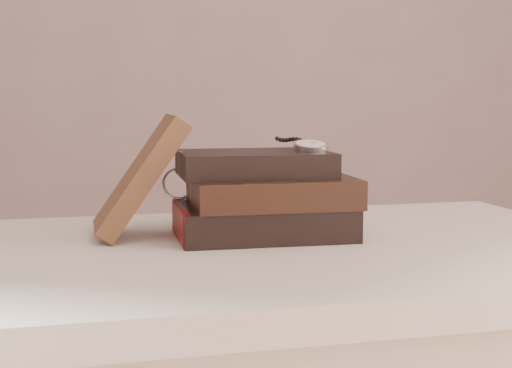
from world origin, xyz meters
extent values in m
cube|color=silver|center=(0.00, 0.35, 0.73)|extent=(1.00, 0.60, 0.04)
cube|color=white|center=(0.00, 0.35, 0.67)|extent=(0.88, 0.49, 0.08)
cube|color=black|center=(0.02, 0.41, 0.77)|extent=(0.25, 0.18, 0.05)
cube|color=#F6E6C9|center=(0.02, 0.41, 0.77)|extent=(0.24, 0.16, 0.04)
cube|color=gold|center=(-0.10, 0.44, 0.77)|extent=(0.01, 0.01, 0.05)
cube|color=maroon|center=(-0.10, 0.41, 0.77)|extent=(0.02, 0.15, 0.05)
cube|color=black|center=(0.03, 0.40, 0.82)|extent=(0.23, 0.17, 0.04)
cube|color=#F6E6C9|center=(0.03, 0.40, 0.82)|extent=(0.23, 0.15, 0.03)
cube|color=gold|center=(-0.08, 0.43, 0.82)|extent=(0.01, 0.01, 0.04)
cube|color=black|center=(0.01, 0.42, 0.85)|extent=(0.22, 0.16, 0.04)
cube|color=#F6E6C9|center=(0.01, 0.42, 0.85)|extent=(0.21, 0.14, 0.03)
cube|color=gold|center=(-0.09, 0.44, 0.85)|extent=(0.01, 0.01, 0.04)
cube|color=#412819|center=(-0.15, 0.45, 0.84)|extent=(0.13, 0.12, 0.17)
cylinder|color=silver|center=(0.08, 0.39, 0.88)|extent=(0.05, 0.05, 0.02)
cylinder|color=white|center=(0.08, 0.39, 0.88)|extent=(0.04, 0.04, 0.01)
torus|color=silver|center=(0.08, 0.39, 0.88)|extent=(0.05, 0.05, 0.01)
cylinder|color=silver|center=(0.08, 0.42, 0.88)|extent=(0.01, 0.01, 0.01)
cube|color=black|center=(0.08, 0.40, 0.88)|extent=(0.00, 0.01, 0.00)
cube|color=black|center=(0.08, 0.39, 0.88)|extent=(0.01, 0.00, 0.00)
sphere|color=black|center=(0.08, 0.43, 0.88)|extent=(0.01, 0.01, 0.01)
sphere|color=black|center=(0.08, 0.44, 0.88)|extent=(0.01, 0.01, 0.01)
sphere|color=black|center=(0.08, 0.45, 0.88)|extent=(0.01, 0.01, 0.01)
sphere|color=black|center=(0.08, 0.46, 0.88)|extent=(0.01, 0.01, 0.01)
sphere|color=black|center=(0.07, 0.47, 0.88)|extent=(0.01, 0.01, 0.01)
sphere|color=black|center=(0.07, 0.48, 0.88)|extent=(0.01, 0.01, 0.01)
sphere|color=black|center=(0.07, 0.49, 0.88)|extent=(0.01, 0.01, 0.01)
sphere|color=black|center=(0.07, 0.50, 0.88)|extent=(0.01, 0.01, 0.01)
sphere|color=black|center=(0.07, 0.51, 0.88)|extent=(0.01, 0.01, 0.01)
torus|color=silver|center=(-0.09, 0.49, 0.82)|extent=(0.05, 0.02, 0.05)
torus|color=silver|center=(-0.04, 0.49, 0.82)|extent=(0.05, 0.02, 0.05)
cylinder|color=silver|center=(-0.07, 0.49, 0.82)|extent=(0.01, 0.00, 0.00)
cylinder|color=silver|center=(-0.11, 0.54, 0.81)|extent=(0.01, 0.11, 0.03)
cylinder|color=silver|center=(-0.02, 0.54, 0.81)|extent=(0.01, 0.11, 0.03)
camera|label=1|loc=(-0.26, -0.62, 0.95)|focal=53.58mm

